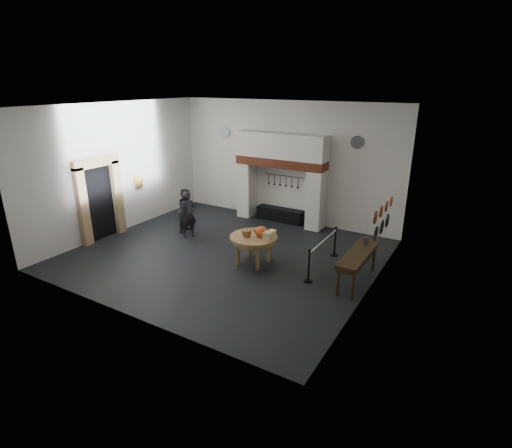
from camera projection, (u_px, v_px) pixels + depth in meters
The scene contains 39 objects.
floor at pixel (226, 254), 12.56m from camera, with size 9.00×8.00×0.02m, color black.
ceiling at pixel (222, 106), 11.03m from camera, with size 9.00×8.00×0.02m, color silver.
wall_back at pixel (285, 162), 15.03m from camera, with size 9.00×0.02×4.50m, color silver.
wall_front at pixel (116, 224), 8.56m from camera, with size 9.00×0.02×4.50m, color silver.
wall_left at pixel (119, 169), 13.96m from camera, with size 0.02×8.00×4.50m, color silver.
wall_right at pixel (376, 208), 9.63m from camera, with size 0.02×8.00×4.50m, color silver.
chimney_pier_left at pixel (247, 189), 15.85m from camera, with size 0.55×0.70×2.15m, color silver.
chimney_pier_right at pixel (316, 200), 14.43m from camera, with size 0.55×0.70×2.15m, color silver.
hearth_brick_band at pixel (281, 162), 14.72m from camera, with size 3.50×0.72×0.32m, color #9E442B.
chimney_hood at pixel (281, 146), 14.52m from camera, with size 3.50×0.70×0.90m, color silver.
iron_range at pixel (281, 215), 15.48m from camera, with size 1.90×0.45×0.50m, color black.
utensil_rail at pixel (284, 176), 15.13m from camera, with size 0.02×0.02×1.60m, color black.
door_recess at pixel (99, 203), 13.48m from camera, with size 0.04×1.10×2.50m, color black.
door_jamb_near at pixel (83, 207), 12.86m from camera, with size 0.22×0.30×2.60m, color tan.
door_jamb_far at pixel (117, 197), 13.99m from camera, with size 0.22×0.30×2.60m, color tan.
door_lintel at pixel (95, 162), 12.96m from camera, with size 0.22×1.70×0.30m, color tan.
wall_plaque at pixel (139, 182), 14.81m from camera, with size 0.05×0.34×0.44m, color gold.
work_table at pixel (254, 237), 11.66m from camera, with size 1.40×1.40×0.07m, color tan.
pumpkin at pixel (261, 231), 11.58m from camera, with size 0.36×0.36×0.31m, color #C64F1C.
cheese_block_big at pixel (268, 236), 11.32m from camera, with size 0.22×0.22×0.24m, color #DCC884.
cheese_block_small at pixel (272, 233), 11.58m from camera, with size 0.18×0.18×0.20m, color #FFF298.
wicker_basket at pixel (247, 233), 11.56m from camera, with size 0.32×0.32×0.22m, color #905D35.
bread_loaf at pixel (257, 230), 11.96m from camera, with size 0.31×0.18×0.13m, color #A7603B.
visitor_near at pixel (188, 215), 13.71m from camera, with size 0.59×0.39×1.62m, color black.
visitor_far at pixel (187, 210), 14.24m from camera, with size 0.77×0.60×1.59m, color black.
side_table at pixel (359, 253), 10.51m from camera, with size 0.55×2.20×0.06m, color #352713.
pewter_jug at pixel (366, 241), 10.95m from camera, with size 0.12×0.12×0.22m, color #505055.
copper_pan_a at pixel (376, 217), 9.91m from camera, with size 0.34×0.34×0.03m, color #C6662D.
copper_pan_b at pixel (381, 212), 10.35m from camera, with size 0.32×0.32×0.03m, color #C6662D.
copper_pan_c at pixel (387, 206), 10.80m from camera, with size 0.30×0.30×0.03m, color #C6662D.
copper_pan_d at pixel (391, 201), 11.24m from camera, with size 0.28×0.28×0.03m, color #C6662D.
pewter_plate_left at pixel (376, 234), 10.24m from camera, with size 0.40×0.40×0.03m, color #4C4C51.
pewter_plate_mid at pixel (382, 227), 10.72m from camera, with size 0.40×0.40×0.03m, color #4C4C51.
pewter_plate_right at pixel (387, 220), 11.21m from camera, with size 0.40×0.40×0.03m, color #4C4C51.
pewter_plate_back_left at pixel (225, 132), 15.97m from camera, with size 0.44×0.44×0.03m, color #4C4C51.
pewter_plate_back_right at pixel (357, 142), 13.37m from camera, with size 0.44×0.44×0.03m, color #4C4C51.
barrier_post_near at pixel (309, 266), 10.71m from camera, with size 0.05×0.05×0.90m, color black.
barrier_post_far at pixel (335, 242), 12.33m from camera, with size 0.05×0.05×0.90m, color black.
barrier_rope at pixel (324, 241), 11.38m from camera, with size 0.04×0.04×2.00m, color white.
Camera 1 is at (6.71, -9.38, 5.16)m, focal length 28.00 mm.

